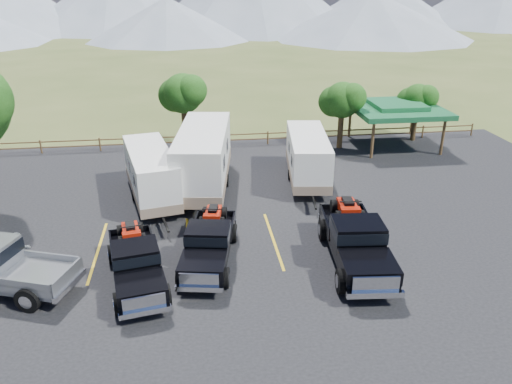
{
  "coord_description": "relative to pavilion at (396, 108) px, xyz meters",
  "views": [
    {
      "loc": [
        -1.54,
        -16.29,
        11.36
      ],
      "look_at": [
        1.47,
        6.12,
        1.6
      ],
      "focal_mm": 35.0,
      "sensor_mm": 36.0,
      "label": 1
    }
  ],
  "objects": [
    {
      "name": "tree_ne_b",
      "position": [
        1.98,
        1.01,
        0.34
      ],
      "size": [
        2.77,
        2.59,
        4.27
      ],
      "color": "black",
      "rests_on": "ground"
    },
    {
      "name": "tree_ne_a",
      "position": [
        -4.03,
        0.01,
        0.69
      ],
      "size": [
        3.11,
        2.92,
        4.76
      ],
      "color": "black",
      "rests_on": "ground"
    },
    {
      "name": "person_b",
      "position": [
        -21.83,
        -14.16,
        -1.88
      ],
      "size": [
        1.07,
        1.04,
        1.73
      ],
      "primitive_type": "imported",
      "rotation": [
        0.0,
        0.0,
        0.7
      ],
      "color": "slate",
      "rests_on": "asphalt_lot"
    },
    {
      "name": "trailer_right",
      "position": [
        -7.8,
        -6.03,
        -1.25
      ],
      "size": [
        2.99,
        8.29,
        2.87
      ],
      "rotation": [
        0.0,
        0.0,
        -0.13
      ],
      "color": "silver",
      "rests_on": "asphalt_lot"
    },
    {
      "name": "person_a",
      "position": [
        -21.96,
        -15.38,
        -1.81
      ],
      "size": [
        0.79,
        0.65,
        1.87
      ],
      "primitive_type": "imported",
      "rotation": [
        0.0,
        0.0,
        3.49
      ],
      "color": "silver",
      "rests_on": "asphalt_lot"
    },
    {
      "name": "trailer_left",
      "position": [
        -16.83,
        -7.6,
        -1.25
      ],
      "size": [
        3.44,
        8.26,
        2.86
      ],
      "rotation": [
        0.0,
        0.0,
        0.2
      ],
      "color": "silver",
      "rests_on": "asphalt_lot"
    },
    {
      "name": "tree_north",
      "position": [
        -15.03,
        2.02,
        1.05
      ],
      "size": [
        3.46,
        3.24,
        5.25
      ],
      "color": "black",
      "rests_on": "ground"
    },
    {
      "name": "asphalt_lot",
      "position": [
        -13.0,
        -14.0,
        -2.77
      ],
      "size": [
        44.0,
        34.0,
        0.04
      ],
      "primitive_type": "cube",
      "color": "black",
      "rests_on": "ground"
    },
    {
      "name": "trailer_center",
      "position": [
        -13.94,
        -6.42,
        -0.9
      ],
      "size": [
        3.73,
        10.21,
        3.53
      ],
      "rotation": [
        0.0,
        0.0,
        -0.14
      ],
      "color": "silver",
      "rests_on": "asphalt_lot"
    },
    {
      "name": "ground",
      "position": [
        -13.0,
        -17.0,
        -2.79
      ],
      "size": [
        320.0,
        320.0,
        0.0
      ],
      "primitive_type": "plane",
      "color": "#3A4A1F",
      "rests_on": "ground"
    },
    {
      "name": "rig_right",
      "position": [
        -7.85,
        -15.32,
        -1.67
      ],
      "size": [
        2.85,
        6.89,
        2.25
      ],
      "rotation": [
        0.0,
        0.0,
        -0.09
      ],
      "color": "black",
      "rests_on": "asphalt_lot"
    },
    {
      "name": "rail_fence",
      "position": [
        -11.0,
        1.5,
        -2.18
      ],
      "size": [
        36.12,
        0.12,
        1.0
      ],
      "color": "brown",
      "rests_on": "ground"
    },
    {
      "name": "rig_center",
      "position": [
        -14.04,
        -14.46,
        -1.81
      ],
      "size": [
        2.85,
        6.05,
        1.94
      ],
      "rotation": [
        0.0,
        0.0,
        -0.18
      ],
      "color": "black",
      "rests_on": "asphalt_lot"
    },
    {
      "name": "pavilion",
      "position": [
        0.0,
        0.0,
        0.0
      ],
      "size": [
        6.2,
        6.2,
        3.22
      ],
      "color": "brown",
      "rests_on": "ground"
    },
    {
      "name": "rig_left",
      "position": [
        -17.02,
        -15.65,
        -1.82
      ],
      "size": [
        2.87,
        6.03,
        1.93
      ],
      "rotation": [
        0.0,
        0.0,
        0.18
      ],
      "color": "black",
      "rests_on": "asphalt_lot"
    },
    {
      "name": "stall_lines",
      "position": [
        -13.0,
        -13.0,
        -2.74
      ],
      "size": [
        12.12,
        5.5,
        0.01
      ],
      "color": "gold",
      "rests_on": "asphalt_lot"
    }
  ]
}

